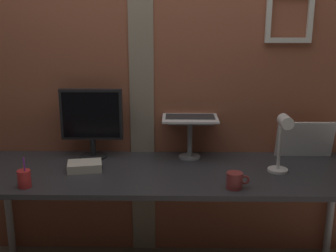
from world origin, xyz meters
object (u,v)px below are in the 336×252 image
at_px(desk_lamp, 283,138).
at_px(pen_cup, 24,178).
at_px(monitor, 92,118).
at_px(whiteboard_panel, 305,139).
at_px(laptop, 190,107).
at_px(coffee_mug, 235,181).

relative_size(desk_lamp, pen_cup, 2.13).
distance_m(monitor, desk_lamp, 1.18).
relative_size(whiteboard_panel, pen_cup, 2.16).
bearing_deg(monitor, desk_lamp, -14.21).
xyz_separation_m(desk_lamp, pen_cup, (-1.42, -0.20, -0.18)).
xyz_separation_m(monitor, whiteboard_panel, (1.38, 0.03, -0.14)).
xyz_separation_m(laptop, pen_cup, (-0.91, -0.57, -0.27)).
height_order(monitor, laptop, laptop).
height_order(monitor, whiteboard_panel, monitor).
bearing_deg(whiteboard_panel, laptop, 176.40).
xyz_separation_m(monitor, laptop, (0.63, 0.07, 0.06)).
height_order(desk_lamp, pen_cup, desk_lamp).
distance_m(monitor, whiteboard_panel, 1.39).
bearing_deg(pen_cup, monitor, 60.82).
distance_m(monitor, laptop, 0.64).
xyz_separation_m(laptop, coffee_mug, (0.22, -0.57, -0.28)).
bearing_deg(laptop, whiteboard_panel, -3.60).
bearing_deg(monitor, laptop, 6.62).
bearing_deg(whiteboard_panel, desk_lamp, -126.15).
height_order(whiteboard_panel, coffee_mug, whiteboard_panel).
bearing_deg(laptop, desk_lamp, -35.15).
bearing_deg(desk_lamp, pen_cup, -171.82).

